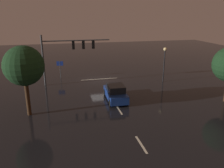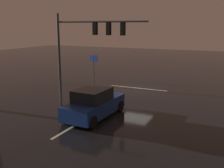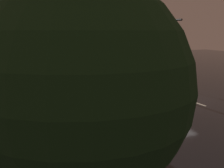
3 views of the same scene
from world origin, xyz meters
TOP-DOWN VIEW (x-y plane):
  - ground_plane at (0.00, 0.00)m, footprint 80.00×80.00m
  - traffic_signal_assembly at (3.99, 0.64)m, footprint 8.35×0.47m
  - lane_dash_far at (0.00, 4.00)m, footprint 0.16×2.20m
  - lane_dash_mid at (0.00, 10.00)m, footprint 0.16×2.20m
  - stop_bar at (0.00, -0.54)m, footprint 5.00×0.16m
  - car_approaching at (-0.29, 7.54)m, footprint 2.03×4.42m
  - route_sign at (5.16, -2.17)m, footprint 0.89×0.25m

SIDE VIEW (x-z plane):
  - ground_plane at x=0.00m, z-range 0.00..0.00m
  - lane_dash_far at x=0.00m, z-range 0.00..0.01m
  - lane_dash_mid at x=0.00m, z-range 0.00..0.01m
  - stop_bar at x=0.00m, z-range 0.00..0.01m
  - car_approaching at x=-0.29m, z-range -0.05..1.65m
  - route_sign at x=5.16m, z-range 0.54..2.99m
  - traffic_signal_assembly at x=3.99m, z-range 1.28..7.50m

